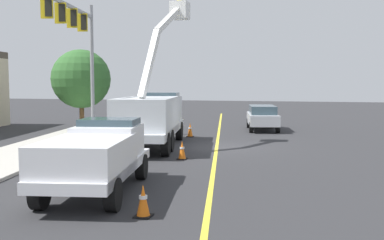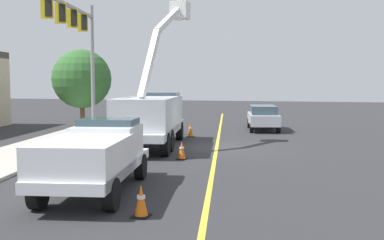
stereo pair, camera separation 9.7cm
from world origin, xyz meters
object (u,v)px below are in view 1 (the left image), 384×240
at_px(passing_minivan, 262,116).
at_px(traffic_cone_leading, 143,201).
at_px(service_pickup_truck, 97,155).
at_px(traffic_signal_mast, 78,36).
at_px(traffic_cone_mid_front, 182,150).
at_px(utility_bucket_truck, 152,114).
at_px(traffic_cone_mid_rear, 190,130).

distance_m(passing_minivan, traffic_cone_leading, 20.55).
xyz_separation_m(service_pickup_truck, traffic_signal_mast, (10.08, 6.31, 4.62)).
xyz_separation_m(passing_minivan, traffic_cone_mid_front, (-12.63, 2.00, -0.59)).
xyz_separation_m(utility_bucket_truck, passing_minivan, (9.38, -4.55, -0.66)).
xyz_separation_m(traffic_cone_mid_front, traffic_cone_mid_rear, (7.63, 1.77, 0.04)).
relative_size(utility_bucket_truck, traffic_cone_mid_front, 10.93).
height_order(traffic_cone_mid_front, traffic_cone_mid_rear, traffic_cone_mid_rear).
bearing_deg(traffic_signal_mast, traffic_cone_mid_front, -119.52).
bearing_deg(traffic_cone_leading, traffic_cone_mid_front, 9.90).
relative_size(traffic_cone_mid_front, traffic_cone_mid_rear, 0.90).
bearing_deg(service_pickup_truck, traffic_cone_mid_rear, 4.10).
xyz_separation_m(traffic_cone_leading, traffic_cone_mid_front, (7.91, 1.38, 0.00)).
bearing_deg(traffic_cone_mid_rear, utility_bucket_truck, 169.87).
height_order(utility_bucket_truck, traffic_cone_leading, utility_bucket_truck).
bearing_deg(utility_bucket_truck, traffic_signal_mast, 80.47).
xyz_separation_m(utility_bucket_truck, traffic_cone_mid_rear, (4.37, -0.78, -1.21)).
height_order(passing_minivan, traffic_signal_mast, traffic_signal_mast).
bearing_deg(traffic_cone_mid_rear, passing_minivan, -36.94).
bearing_deg(passing_minivan, traffic_cone_mid_rear, 143.06).
bearing_deg(traffic_cone_mid_rear, traffic_cone_mid_front, -166.95).
distance_m(traffic_cone_mid_front, traffic_signal_mast, 9.76).
bearing_deg(traffic_signal_mast, service_pickup_truck, -147.96).
distance_m(traffic_cone_mid_rear, traffic_signal_mast, 8.35).
distance_m(utility_bucket_truck, passing_minivan, 10.44).
xyz_separation_m(traffic_cone_leading, traffic_cone_mid_rear, (15.53, 3.15, 0.04)).
bearing_deg(utility_bucket_truck, traffic_cone_mid_rear, -10.13).
bearing_deg(utility_bucket_truck, traffic_cone_leading, -160.61).
xyz_separation_m(traffic_cone_mid_front, traffic_signal_mast, (4.02, 7.10, 5.36)).
distance_m(service_pickup_truck, traffic_signal_mast, 12.76).
bearing_deg(service_pickup_truck, utility_bucket_truck, 10.70).
relative_size(traffic_cone_mid_front, traffic_signal_mast, 0.10).
distance_m(utility_bucket_truck, traffic_cone_mid_front, 4.32).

